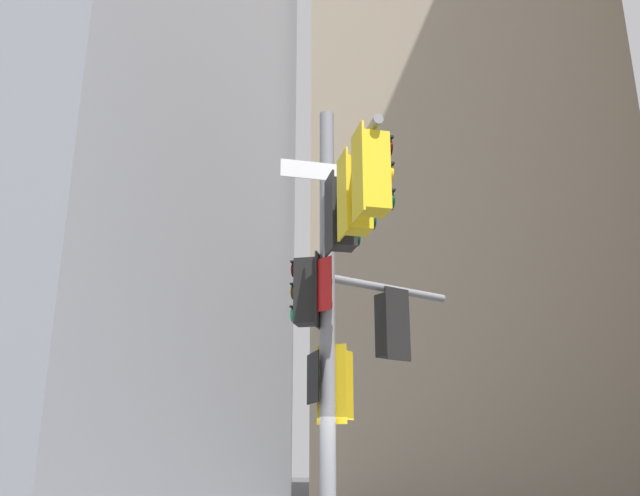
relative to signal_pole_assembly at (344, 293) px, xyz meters
name	(u,v)px	position (x,y,z in m)	size (l,w,h in m)	color
signal_pole_assembly	(344,293)	(0.00, 0.00, 0.00)	(2.26, 4.33, 7.31)	gray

